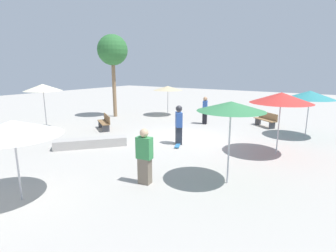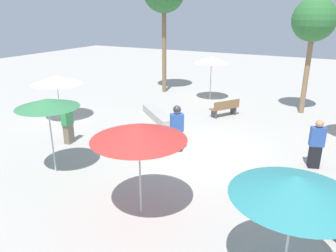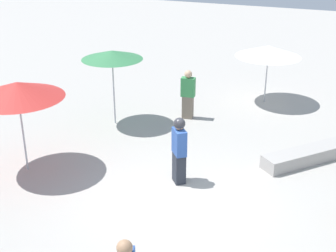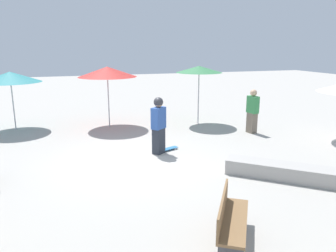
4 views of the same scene
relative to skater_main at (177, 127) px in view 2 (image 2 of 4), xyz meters
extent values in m
plane|color=#ADA8A0|center=(-0.90, -0.43, -0.98)|extent=(60.00, 60.00, 0.00)
cube|color=#282D38|center=(0.00, 0.00, -0.57)|extent=(0.46, 0.44, 0.82)
cube|color=#2D519E|center=(0.00, 0.00, 0.18)|extent=(0.54, 0.51, 0.68)
sphere|color=tan|center=(0.00, 0.00, 0.65)|extent=(0.27, 0.27, 0.27)
sphere|color=#2D2D33|center=(0.00, 0.00, 0.69)|extent=(0.30, 0.30, 0.30)
cube|color=teal|center=(0.35, 0.16, -0.92)|extent=(0.82, 0.49, 0.02)
cylinder|color=silver|center=(0.55, 0.33, -0.95)|extent=(0.06, 0.05, 0.05)
cylinder|color=silver|center=(0.61, 0.18, -0.95)|extent=(0.06, 0.05, 0.05)
cylinder|color=silver|center=(0.09, 0.14, -0.95)|extent=(0.06, 0.05, 0.05)
cylinder|color=silver|center=(0.15, -0.01, -0.95)|extent=(0.06, 0.05, 0.05)
cube|color=#A8A39E|center=(2.56, -3.05, -0.78)|extent=(2.76, 2.52, 0.39)
cube|color=#47474C|center=(0.18, -4.59, -0.78)|extent=(0.38, 0.28, 0.40)
cube|color=#47474C|center=(-0.50, -5.64, -0.78)|extent=(0.38, 0.28, 0.40)
cube|color=olive|center=(-0.16, -5.11, -0.55)|extent=(1.24, 1.58, 0.05)
cube|color=olive|center=(-0.33, -5.00, -0.33)|extent=(0.90, 1.37, 0.40)
cylinder|color=#B7B7BC|center=(1.65, -7.84, 0.26)|extent=(0.05, 0.05, 2.47)
cone|color=beige|center=(1.65, -7.84, 1.43)|extent=(2.04, 2.04, 0.38)
cylinder|color=#B7B7BC|center=(2.83, 3.44, 0.23)|extent=(0.05, 0.05, 2.42)
cone|color=#387F4C|center=(2.83, 3.44, 1.40)|extent=(1.99, 1.99, 0.28)
cylinder|color=#B7B7BC|center=(-0.98, 4.11, 0.21)|extent=(0.05, 0.05, 2.38)
cone|color=red|center=(-0.98, 4.11, 1.34)|extent=(2.42, 2.42, 0.42)
cylinder|color=#B7B7BC|center=(6.85, -0.81, 0.04)|extent=(0.05, 0.05, 2.04)
cone|color=white|center=(6.85, -0.81, 1.00)|extent=(2.43, 2.43, 0.40)
cylinder|color=#B7B7BC|center=(-4.73, 4.78, 0.13)|extent=(0.05, 0.05, 2.22)
cone|color=teal|center=(-4.73, 4.78, 1.17)|extent=(2.39, 2.39, 0.42)
cylinder|color=brown|center=(5.09, -8.39, 1.95)|extent=(0.28, 0.28, 5.85)
cylinder|color=#896B4C|center=(-3.60, -7.57, 1.21)|extent=(0.26, 0.26, 4.38)
sphere|color=#2D6B33|center=(-3.60, -7.57, 3.72)|extent=(2.11, 2.11, 2.11)
cube|color=black|center=(-4.78, -0.95, -0.58)|extent=(0.43, 0.36, 0.80)
cube|color=#2D519E|center=(-4.78, -0.95, 0.15)|extent=(0.53, 0.40, 0.66)
sphere|color=tan|center=(-4.78, -0.95, 0.61)|extent=(0.26, 0.26, 0.26)
cube|color=#726656|center=(4.23, 1.33, -0.58)|extent=(0.30, 0.39, 0.80)
cube|color=#388C4C|center=(4.23, 1.33, 0.15)|extent=(0.32, 0.50, 0.66)
sphere|color=tan|center=(4.23, 1.33, 0.61)|extent=(0.26, 0.26, 0.26)
camera|label=1|loc=(10.09, 6.02, 2.48)|focal=28.00mm
camera|label=2|loc=(-5.12, 10.40, 4.13)|focal=35.00mm
camera|label=3|loc=(-10.00, -3.86, 5.26)|focal=50.00mm
camera|label=4|loc=(-2.82, -9.60, 2.37)|focal=35.00mm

